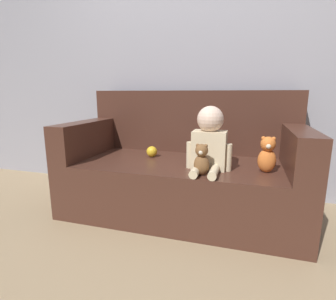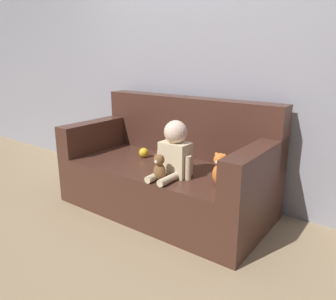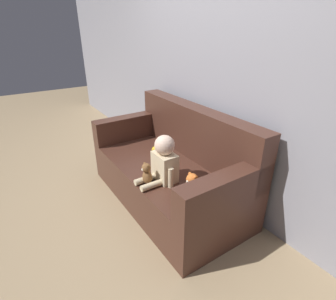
{
  "view_description": "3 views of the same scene",
  "coord_description": "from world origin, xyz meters",
  "px_view_note": "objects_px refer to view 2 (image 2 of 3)",
  "views": [
    {
      "loc": [
        0.46,
        -1.89,
        0.91
      ],
      "look_at": [
        -0.09,
        -0.07,
        0.5
      ],
      "focal_mm": 28.0,
      "sensor_mm": 36.0,
      "label": 1
    },
    {
      "loc": [
        1.57,
        -2.08,
        1.29
      ],
      "look_at": [
        0.07,
        -0.05,
        0.56
      ],
      "focal_mm": 35.0,
      "sensor_mm": 36.0,
      "label": 2
    },
    {
      "loc": [
        1.9,
        -1.24,
        1.66
      ],
      "look_at": [
        0.02,
        0.0,
        0.58
      ],
      "focal_mm": 28.0,
      "sensor_mm": 36.0,
      "label": 3
    }
  ],
  "objects_px": {
    "teddy_bear_brown": "(159,168)",
    "plush_toy_side": "(220,169)",
    "toy_ball": "(144,153)",
    "couch": "(169,171)",
    "person_baby": "(174,152)"
  },
  "relations": [
    {
      "from": "person_baby",
      "to": "toy_ball",
      "type": "bearing_deg",
      "value": 156.53
    },
    {
      "from": "teddy_bear_brown",
      "to": "plush_toy_side",
      "type": "distance_m",
      "value": 0.43
    },
    {
      "from": "plush_toy_side",
      "to": "toy_ball",
      "type": "bearing_deg",
      "value": 167.96
    },
    {
      "from": "person_baby",
      "to": "toy_ball",
      "type": "height_order",
      "value": "person_baby"
    },
    {
      "from": "person_baby",
      "to": "teddy_bear_brown",
      "type": "xyz_separation_m",
      "value": [
        -0.02,
        -0.15,
        -0.09
      ]
    },
    {
      "from": "couch",
      "to": "plush_toy_side",
      "type": "xyz_separation_m",
      "value": [
        0.59,
        -0.22,
        0.2
      ]
    },
    {
      "from": "couch",
      "to": "plush_toy_side",
      "type": "height_order",
      "value": "couch"
    },
    {
      "from": "person_baby",
      "to": "teddy_bear_brown",
      "type": "distance_m",
      "value": 0.18
    },
    {
      "from": "teddy_bear_brown",
      "to": "toy_ball",
      "type": "bearing_deg",
      "value": 141.82
    },
    {
      "from": "person_baby",
      "to": "plush_toy_side",
      "type": "height_order",
      "value": "person_baby"
    },
    {
      "from": "teddy_bear_brown",
      "to": "plush_toy_side",
      "type": "height_order",
      "value": "plush_toy_side"
    },
    {
      "from": "plush_toy_side",
      "to": "toy_ball",
      "type": "distance_m",
      "value": 0.87
    },
    {
      "from": "plush_toy_side",
      "to": "toy_ball",
      "type": "relative_size",
      "value": 2.73
    },
    {
      "from": "toy_ball",
      "to": "person_baby",
      "type": "bearing_deg",
      "value": -23.47
    },
    {
      "from": "couch",
      "to": "teddy_bear_brown",
      "type": "xyz_separation_m",
      "value": [
        0.2,
        -0.4,
        0.19
      ]
    }
  ]
}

